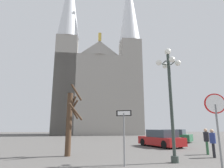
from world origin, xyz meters
name	(u,v)px	position (x,y,z in m)	size (l,w,h in m)	color
cathedral	(98,81)	(-2.84, 37.69, 11.97)	(19.37, 13.97, 39.64)	gray
stop_sign	(216,114)	(2.31, 1.99, 2.20)	(0.85, 0.24, 3.09)	slate
one_way_arrow_sign	(124,129)	(-1.50, 2.98, 1.58)	(0.66, 0.37, 2.43)	slate
street_lamp	(170,89)	(1.04, 3.68, 3.61)	(1.35, 1.35, 5.83)	#2D3833
bare_tree	(70,121)	(-4.38, 6.15, 2.04)	(1.05, 1.34, 4.20)	#473323
parked_car_near_green	(172,136)	(5.66, 15.94, 0.66)	(4.41, 3.98, 1.40)	#1E5B38
parked_car_far_red	(161,139)	(2.78, 11.05, 0.67)	(3.27, 4.60, 1.44)	maroon
pedestrian_walking	(213,140)	(3.84, 5.04, 0.93)	(0.32, 0.32, 1.55)	black
pedestrian_standing	(206,139)	(4.15, 6.24, 0.94)	(0.32, 0.32, 1.57)	#33663F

